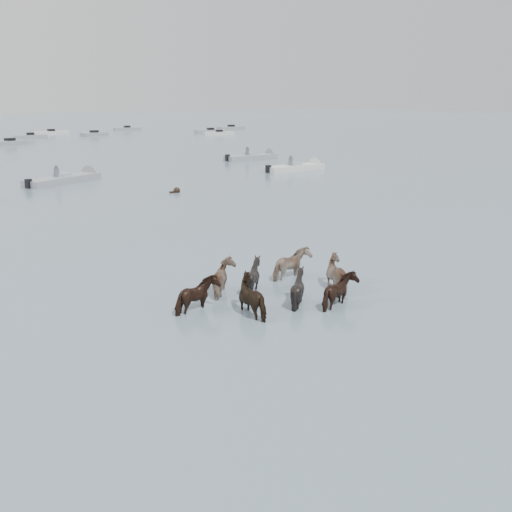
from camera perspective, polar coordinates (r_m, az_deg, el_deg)
ground at (r=18.06m, az=5.08°, el=-4.02°), size 400.00×400.00×0.00m
pony_herd at (r=17.87m, az=1.98°, el=-2.85°), size 6.18×4.37×1.33m
swimming_pony at (r=37.77m, az=-7.86°, el=6.36°), size 0.72×0.44×0.44m
motorboat_c at (r=44.31m, az=-17.68°, el=7.28°), size 6.52×3.98×1.92m
motorboat_d at (r=49.01m, az=4.51°, el=8.68°), size 6.04×1.82×1.92m
motorboat_e at (r=57.33m, az=0.15°, el=9.72°), size 5.91×2.06×1.92m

